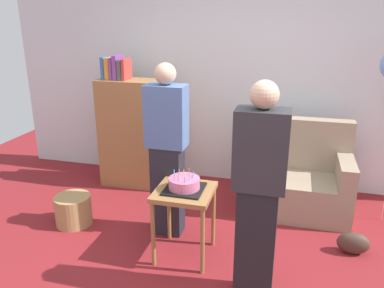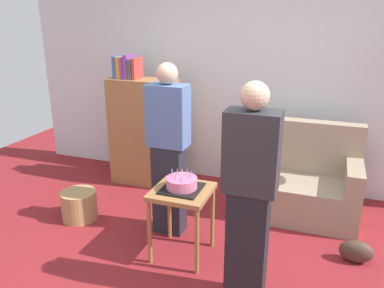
# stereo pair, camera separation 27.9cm
# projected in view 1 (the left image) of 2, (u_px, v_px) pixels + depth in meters

# --- Properties ---
(ground_plane) EXTENTS (8.00, 8.00, 0.00)m
(ground_plane) POSITION_uv_depth(u_px,v_px,m) (207.00, 278.00, 3.11)
(ground_plane) COLOR maroon
(wall_back) EXTENTS (6.00, 0.10, 2.70)m
(wall_back) POSITION_uv_depth(u_px,v_px,m) (247.00, 74.00, 4.55)
(wall_back) COLOR silver
(wall_back) RESTS_ON ground_plane
(couch) EXTENTS (1.10, 0.70, 0.96)m
(couch) POSITION_uv_depth(u_px,v_px,m) (296.00, 179.00, 4.12)
(couch) COLOR gray
(couch) RESTS_ON ground_plane
(bookshelf) EXTENTS (0.80, 0.36, 1.57)m
(bookshelf) POSITION_uv_depth(u_px,v_px,m) (133.00, 132.00, 4.63)
(bookshelf) COLOR olive
(bookshelf) RESTS_ON ground_plane
(side_table) EXTENTS (0.48, 0.48, 0.63)m
(side_table) POSITION_uv_depth(u_px,v_px,m) (184.00, 200.00, 3.25)
(side_table) COLOR olive
(side_table) RESTS_ON ground_plane
(birthday_cake) EXTENTS (0.32, 0.32, 0.17)m
(birthday_cake) POSITION_uv_depth(u_px,v_px,m) (184.00, 184.00, 3.20)
(birthday_cake) COLOR black
(birthday_cake) RESTS_ON side_table
(person_blowing_candles) EXTENTS (0.36, 0.22, 1.63)m
(person_blowing_candles) POSITION_uv_depth(u_px,v_px,m) (167.00, 151.00, 3.52)
(person_blowing_candles) COLOR #23232D
(person_blowing_candles) RESTS_ON ground_plane
(person_holding_cake) EXTENTS (0.36, 0.22, 1.63)m
(person_holding_cake) POSITION_uv_depth(u_px,v_px,m) (258.00, 194.00, 2.68)
(person_holding_cake) COLOR black
(person_holding_cake) RESTS_ON ground_plane
(wicker_basket) EXTENTS (0.36, 0.36, 0.30)m
(wicker_basket) POSITION_uv_depth(u_px,v_px,m) (73.00, 210.00, 3.87)
(wicker_basket) COLOR #A88451
(wicker_basket) RESTS_ON ground_plane
(handbag) EXTENTS (0.28, 0.14, 0.20)m
(handbag) POSITION_uv_depth(u_px,v_px,m) (353.00, 243.00, 3.40)
(handbag) COLOR #473328
(handbag) RESTS_ON ground_plane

